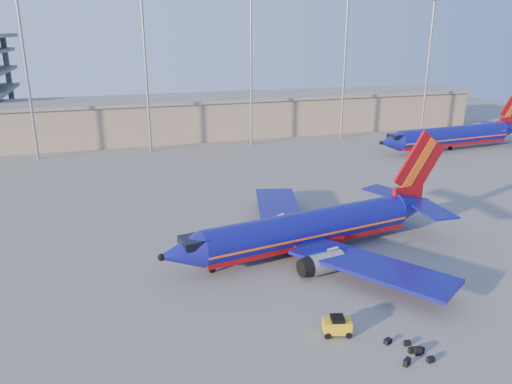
% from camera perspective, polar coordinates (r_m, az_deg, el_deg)
% --- Properties ---
extents(ground, '(220.00, 220.00, 0.00)m').
position_cam_1_polar(ground, '(55.13, -1.54, -5.49)').
color(ground, slate).
rests_on(ground, ground).
extents(terminal_building, '(122.00, 16.00, 8.50)m').
position_cam_1_polar(terminal_building, '(110.71, -4.88, 8.72)').
color(terminal_building, gray).
rests_on(terminal_building, ground).
extents(light_mast_row, '(101.60, 1.60, 28.65)m').
position_cam_1_polar(light_mast_row, '(96.63, -6.45, 15.24)').
color(light_mast_row, gray).
rests_on(light_mast_row, ground).
extents(aircraft_main, '(33.68, 32.15, 11.47)m').
position_cam_1_polar(aircraft_main, '(52.09, 6.65, -4.13)').
color(aircraft_main, navy).
rests_on(aircraft_main, ground).
extents(aircraft_second, '(35.61, 13.82, 12.06)m').
position_cam_1_polar(aircraft_second, '(103.71, 21.83, 6.01)').
color(aircraft_second, navy).
rests_on(aircraft_second, ground).
extents(baggage_tug, '(2.34, 1.75, 1.50)m').
position_cam_1_polar(baggage_tug, '(39.34, 9.25, -14.80)').
color(baggage_tug, gold).
rests_on(baggage_tug, ground).
extents(luggage_pile, '(2.42, 3.27, 0.54)m').
position_cam_1_polar(luggage_pile, '(38.76, 17.33, -17.01)').
color(luggage_pile, black).
rests_on(luggage_pile, ground).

